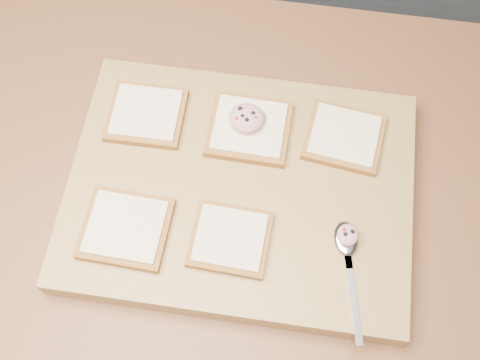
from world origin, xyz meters
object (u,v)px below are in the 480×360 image
Objects in this scene: bread_far_center at (249,128)px; tuna_salad_dollop at (246,118)px; spoon at (347,247)px; cutting_board at (240,190)px.

tuna_salad_dollop reaches higher than bread_far_center.
tuna_salad_dollop reaches higher than spoon.
bread_far_center is 0.02m from tuna_salad_dollop.
cutting_board is 4.07× the size of bread_far_center.
tuna_salad_dollop is at bearing 92.63° from cutting_board.
bread_far_center is at bearing 89.63° from cutting_board.
spoon is (0.16, -0.17, -0.00)m from bread_far_center.
spoon is at bearing -45.98° from bread_far_center.
bread_far_center reaches higher than spoon.
cutting_board is 0.11m from tuna_salad_dollop.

